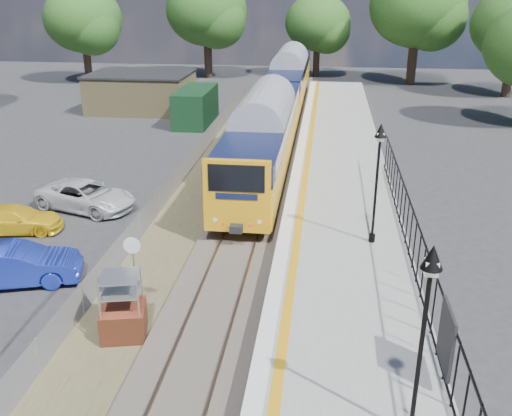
% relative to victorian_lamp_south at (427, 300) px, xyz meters
% --- Properties ---
extents(ground, '(120.00, 120.00, 0.00)m').
position_rel_victorian_lamp_south_xyz_m(ground, '(-5.50, 4.00, -4.30)').
color(ground, '#2D2D30').
rests_on(ground, ground).
extents(track_bed, '(5.90, 80.00, 0.29)m').
position_rel_victorian_lamp_south_xyz_m(track_bed, '(-5.97, 13.67, -4.21)').
color(track_bed, '#473F38').
rests_on(track_bed, ground).
extents(platform, '(5.00, 70.00, 0.90)m').
position_rel_victorian_lamp_south_xyz_m(platform, '(-1.30, 12.00, -3.85)').
color(platform, gray).
rests_on(platform, ground).
extents(platform_edge, '(0.90, 70.00, 0.01)m').
position_rel_victorian_lamp_south_xyz_m(platform_edge, '(-3.36, 12.00, -3.39)').
color(platform_edge, silver).
rests_on(platform_edge, platform).
extents(victorian_lamp_south, '(0.44, 0.44, 4.60)m').
position_rel_victorian_lamp_south_xyz_m(victorian_lamp_south, '(0.00, 0.00, 0.00)').
color(victorian_lamp_south, black).
rests_on(victorian_lamp_south, platform).
extents(victorian_lamp_north, '(0.44, 0.44, 4.60)m').
position_rel_victorian_lamp_south_xyz_m(victorian_lamp_north, '(-0.20, 10.00, 0.00)').
color(victorian_lamp_north, black).
rests_on(victorian_lamp_north, platform).
extents(palisade_fence, '(0.12, 26.00, 2.00)m').
position_rel_victorian_lamp_south_xyz_m(palisade_fence, '(1.05, 6.24, -2.46)').
color(palisade_fence, black).
rests_on(palisade_fence, platform).
extents(wire_fence, '(0.06, 52.00, 1.20)m').
position_rel_victorian_lamp_south_xyz_m(wire_fence, '(-9.70, 16.00, -3.70)').
color(wire_fence, '#999EA3').
rests_on(wire_fence, ground).
extents(outbuilding, '(10.80, 10.10, 3.12)m').
position_rel_victorian_lamp_south_xyz_m(outbuilding, '(-16.41, 35.21, -2.78)').
color(outbuilding, '#928152').
rests_on(outbuilding, ground).
extents(tree_line, '(56.80, 43.80, 11.88)m').
position_rel_victorian_lamp_south_xyz_m(tree_line, '(-4.10, 46.00, 2.31)').
color(tree_line, '#332319').
rests_on(tree_line, ground).
extents(train, '(2.82, 40.83, 3.51)m').
position_rel_victorian_lamp_south_xyz_m(train, '(-5.50, 31.05, -1.96)').
color(train, orange).
rests_on(train, ground).
extents(brick_plinth, '(1.57, 1.57, 2.12)m').
position_rel_victorian_lamp_south_xyz_m(brick_plinth, '(-8.00, 4.09, -3.28)').
color(brick_plinth, brown).
rests_on(brick_plinth, ground).
extents(speed_sign, '(0.56, 0.10, 2.77)m').
position_rel_victorian_lamp_south_xyz_m(speed_sign, '(-8.00, 5.36, -2.42)').
color(speed_sign, '#999EA3').
rests_on(speed_sign, ground).
extents(car_blue, '(4.77, 2.84, 1.49)m').
position_rel_victorian_lamp_south_xyz_m(car_blue, '(-12.92, 6.77, -3.56)').
color(car_blue, '#1B2CA3').
rests_on(car_blue, ground).
extents(car_yellow, '(4.21, 2.30, 1.16)m').
position_rel_victorian_lamp_south_xyz_m(car_yellow, '(-15.30, 11.09, -3.72)').
color(car_yellow, yellow).
rests_on(car_yellow, ground).
extents(car_white, '(5.32, 3.58, 1.36)m').
position_rel_victorian_lamp_south_xyz_m(car_white, '(-13.30, 13.99, -3.62)').
color(car_white, silver).
rests_on(car_white, ground).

